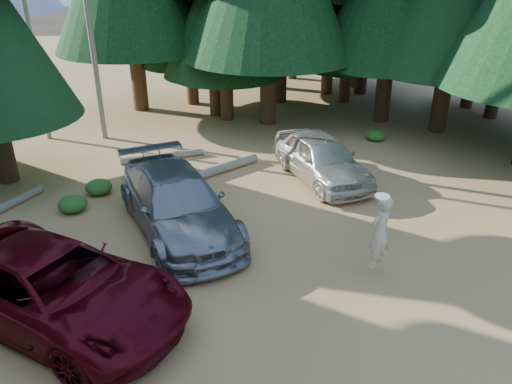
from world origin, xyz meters
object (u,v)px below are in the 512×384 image
(silver_minivan_center, at_px, (178,203))
(log_mid, at_px, (163,156))
(log_right, at_px, (196,176))
(silver_minivan_right, at_px, (322,158))
(frisbee_player, at_px, (380,232))
(red_pickup, at_px, (55,286))

(silver_minivan_center, bearing_deg, log_mid, 78.93)
(silver_minivan_center, height_order, log_right, silver_minivan_center)
(silver_minivan_center, bearing_deg, log_right, 62.59)
(silver_minivan_center, height_order, silver_minivan_right, silver_minivan_center)
(frisbee_player, distance_m, log_right, 8.06)
(red_pickup, height_order, silver_minivan_right, red_pickup)
(silver_minivan_center, relative_size, log_right, 1.09)
(log_mid, distance_m, log_right, 2.62)
(silver_minivan_right, xyz_separation_m, frisbee_player, (-3.21, -5.24, 0.44))
(silver_minivan_right, distance_m, log_mid, 6.52)
(silver_minivan_center, distance_m, log_mid, 5.97)
(frisbee_player, bearing_deg, silver_minivan_right, -125.56)
(silver_minivan_center, xyz_separation_m, frisbee_player, (2.81, -5.17, 0.39))
(red_pickup, relative_size, log_right, 1.12)
(red_pickup, distance_m, log_right, 8.06)
(log_right, bearing_deg, red_pickup, -147.03)
(red_pickup, xyz_separation_m, log_mid, (6.55, 7.28, -0.74))
(frisbee_player, xyz_separation_m, log_mid, (-0.44, 10.59, -1.15))
(log_mid, bearing_deg, log_right, -71.79)
(red_pickup, relative_size, silver_minivan_right, 1.28)
(red_pickup, xyz_separation_m, silver_minivan_center, (4.18, 1.86, 0.01))
(silver_minivan_right, xyz_separation_m, log_mid, (-3.65, 5.35, -0.71))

